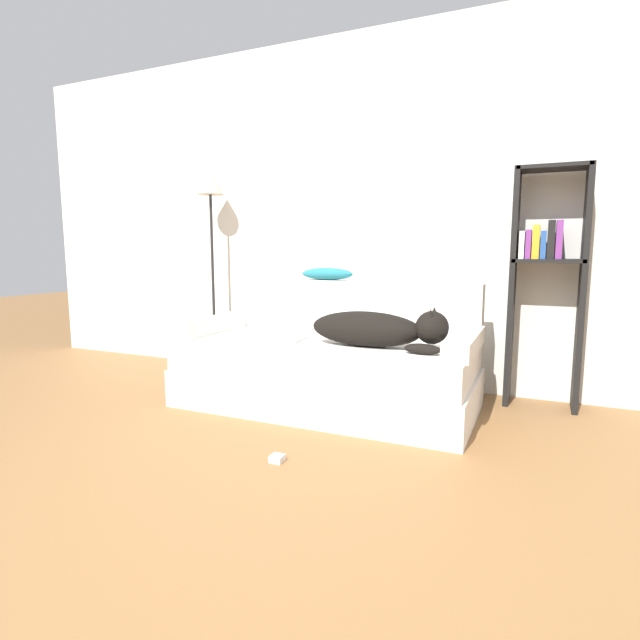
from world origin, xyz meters
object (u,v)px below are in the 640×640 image
(throw_pillow, at_px, (327,274))
(floor_lamp, at_px, (211,209))
(bookshelf, at_px, (546,271))
(dog, at_px, (378,329))
(power_adapter, at_px, (277,459))
(couch, at_px, (326,374))
(laptop, at_px, (280,338))

(throw_pillow, height_order, floor_lamp, floor_lamp)
(bookshelf, bearing_deg, dog, -143.50)
(power_adapter, bearing_deg, floor_lamp, 134.25)
(couch, xyz_separation_m, floor_lamp, (-1.30, 0.54, 1.18))
(couch, height_order, power_adapter, couch)
(throw_pillow, bearing_deg, laptop, -102.88)
(couch, bearing_deg, dog, -13.38)
(dog, distance_m, power_adapter, 1.04)
(dog, bearing_deg, throw_pillow, 137.80)
(dog, height_order, throw_pillow, throw_pillow)
(couch, bearing_deg, laptop, -160.78)
(dog, relative_size, power_adapter, 13.52)
(couch, relative_size, dog, 2.25)
(floor_lamp, bearing_deg, throw_pillow, -6.12)
(bookshelf, distance_m, power_adapter, 2.14)
(couch, bearing_deg, floor_lamp, 157.41)
(laptop, height_order, throw_pillow, throw_pillow)
(power_adapter, bearing_deg, laptop, 117.38)
(dog, bearing_deg, couch, 166.62)
(throw_pillow, relative_size, floor_lamp, 0.24)
(throw_pillow, relative_size, power_adapter, 6.33)
(laptop, distance_m, power_adapter, 1.05)
(throw_pillow, distance_m, bookshelf, 1.51)
(laptop, xyz_separation_m, bookshelf, (1.62, 0.70, 0.46))
(dog, xyz_separation_m, laptop, (-0.69, -0.01, -0.11))
(throw_pillow, xyz_separation_m, bookshelf, (1.50, 0.17, 0.04))
(laptop, xyz_separation_m, throw_pillow, (0.12, 0.52, 0.41))
(laptop, bearing_deg, throw_pillow, 70.51)
(couch, bearing_deg, bookshelf, 24.18)
(couch, height_order, throw_pillow, throw_pillow)
(floor_lamp, bearing_deg, power_adapter, -45.75)
(throw_pillow, xyz_separation_m, floor_lamp, (-1.13, 0.12, 0.52))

